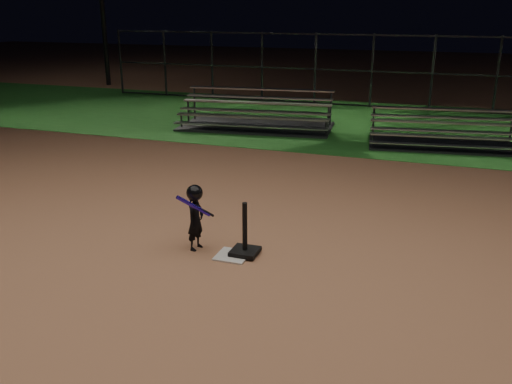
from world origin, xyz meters
name	(u,v)px	position (x,y,z in m)	size (l,w,h in m)	color
ground	(233,256)	(0.00, 0.00, 0.00)	(80.00, 80.00, 0.00)	#AA704D
grass_strip	(355,123)	(0.00, 10.00, 0.01)	(60.00, 8.00, 0.01)	#1F5D1E
home_plate	(233,256)	(0.00, 0.00, 0.01)	(0.45, 0.45, 0.02)	beige
batting_tee	(245,244)	(0.15, 0.11, 0.16)	(0.38, 0.38, 0.77)	black
child_batter	(195,215)	(-0.60, 0.07, 0.52)	(0.45, 0.50, 0.98)	black
bleacher_left	(256,121)	(-2.60, 8.38, 0.22)	(4.56, 2.60, 1.06)	#A6A5AA
bleacher_right	(442,139)	(2.57, 7.82, 0.18)	(3.78, 2.21, 0.88)	#BDBDC2
backstop_fence	(372,71)	(0.00, 13.00, 1.25)	(20.08, 0.08, 2.50)	#38383D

